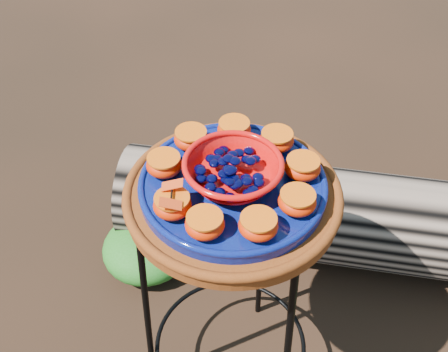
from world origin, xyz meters
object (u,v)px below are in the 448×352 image
at_px(driftwood_log, 379,222).
at_px(plant_stand, 231,301).
at_px(cobalt_plate, 233,186).
at_px(terracotta_saucer, 233,197).
at_px(red_bowl, 233,172).

bearing_deg(driftwood_log, plant_stand, -114.53).
bearing_deg(cobalt_plate, plant_stand, 0.00).
height_order(plant_stand, cobalt_plate, cobalt_plate).
relative_size(terracotta_saucer, cobalt_plate, 1.17).
bearing_deg(red_bowl, terracotta_saucer, 0.00).
xyz_separation_m(cobalt_plate, red_bowl, (0.00, 0.00, 0.04)).
bearing_deg(cobalt_plate, terracotta_saucer, 0.00).
relative_size(cobalt_plate, driftwood_log, 0.22).
bearing_deg(plant_stand, cobalt_plate, 0.00).
relative_size(red_bowl, driftwood_log, 0.11).
distance_m(cobalt_plate, driftwood_log, 0.88).
xyz_separation_m(terracotta_saucer, cobalt_plate, (0.00, 0.00, 0.03)).
relative_size(plant_stand, cobalt_plate, 1.90).
distance_m(terracotta_saucer, red_bowl, 0.07).
relative_size(terracotta_saucer, red_bowl, 2.33).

